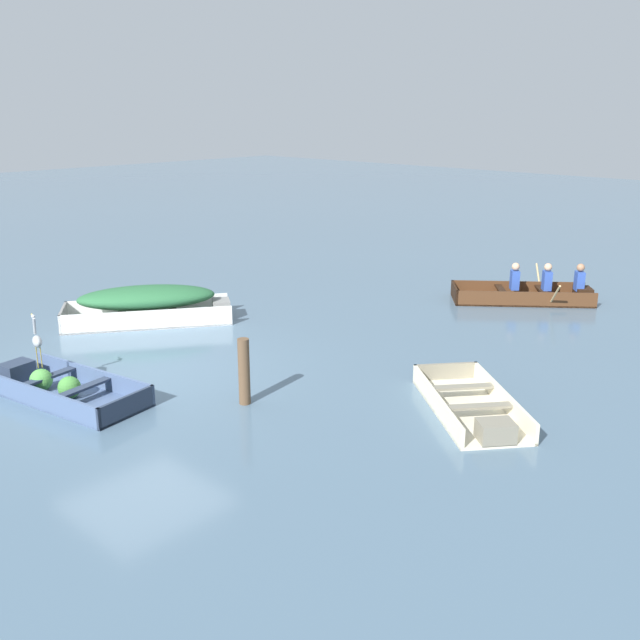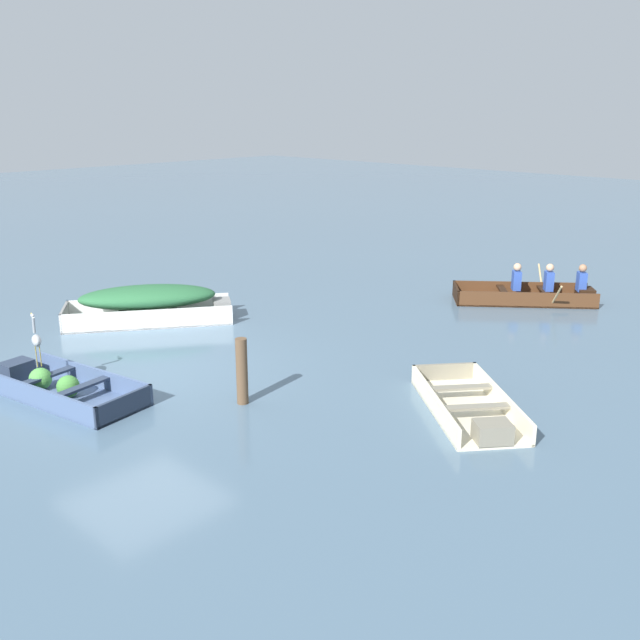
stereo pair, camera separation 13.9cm
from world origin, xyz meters
TOP-DOWN VIEW (x-y plane):
  - ground_plane at (0.00, 0.00)m, footprint 80.00×80.00m
  - dinghy_slate_blue_foreground at (-0.03, -1.38)m, footprint 2.95×1.54m
  - skiff_cream_near_moored at (5.08, 2.45)m, footprint 2.60×2.41m
  - skiff_white_mid_moored at (-2.38, 1.89)m, footprint 2.89×3.46m
  - rowboat_dark_varnish_with_crew at (2.69, 8.96)m, footprint 3.13×2.83m
  - heron_on_dinghy at (-0.45, -1.45)m, footprint 0.45×0.23m
  - mooring_post at (2.32, 0.42)m, footprint 0.18×0.18m

SIDE VIEW (x-z plane):
  - ground_plane at x=0.00m, z-range 0.00..0.00m
  - skiff_cream_near_moored at x=5.08m, z-range -0.05..0.26m
  - dinghy_slate_blue_foreground at x=-0.03m, z-range -0.06..0.34m
  - rowboat_dark_varnish_with_crew at x=2.69m, z-range -0.25..0.67m
  - skiff_white_mid_moored at x=-2.38m, z-range 0.07..0.86m
  - mooring_post at x=2.32m, z-range 0.00..1.04m
  - heron_on_dinghy at x=-0.45m, z-range 0.44..1.28m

